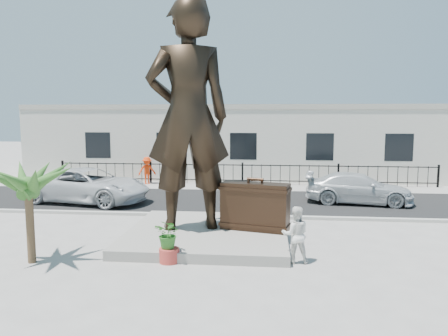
{
  "coord_description": "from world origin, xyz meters",
  "views": [
    {
      "loc": [
        1.46,
        -12.5,
        4.09
      ],
      "look_at": [
        0.0,
        2.0,
        2.3
      ],
      "focal_mm": 35.0,
      "sensor_mm": 36.0,
      "label": 1
    }
  ],
  "objects_px": {
    "suitcase": "(255,206)",
    "tourist": "(295,235)",
    "car_white": "(88,185)",
    "statue": "(188,116)"
  },
  "relations": [
    {
      "from": "suitcase",
      "to": "tourist",
      "type": "distance_m",
      "value": 2.57
    },
    {
      "from": "tourist",
      "to": "car_white",
      "type": "xyz_separation_m",
      "value": [
        -9.1,
        7.46,
        0.02
      ]
    },
    {
      "from": "suitcase",
      "to": "car_white",
      "type": "distance_m",
      "value": 9.47
    },
    {
      "from": "tourist",
      "to": "car_white",
      "type": "distance_m",
      "value": 11.77
    },
    {
      "from": "suitcase",
      "to": "car_white",
      "type": "relative_size",
      "value": 0.39
    },
    {
      "from": "suitcase",
      "to": "tourist",
      "type": "height_order",
      "value": "suitcase"
    },
    {
      "from": "statue",
      "to": "car_white",
      "type": "xyz_separation_m",
      "value": [
        -5.7,
        5.18,
        -3.23
      ]
    },
    {
      "from": "suitcase",
      "to": "tourist",
      "type": "xyz_separation_m",
      "value": [
        1.19,
        -2.26,
        -0.29
      ]
    },
    {
      "from": "car_white",
      "to": "suitcase",
      "type": "bearing_deg",
      "value": -112.29
    },
    {
      "from": "suitcase",
      "to": "car_white",
      "type": "height_order",
      "value": "suitcase"
    }
  ]
}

